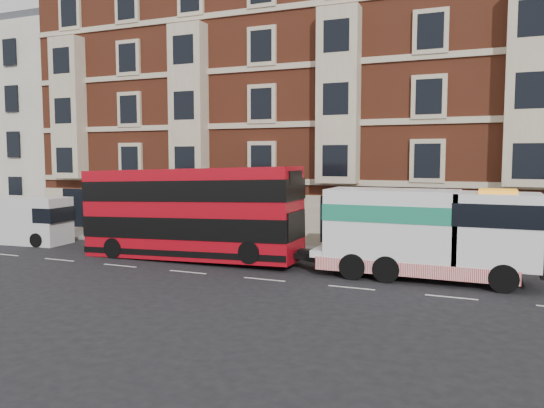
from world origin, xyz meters
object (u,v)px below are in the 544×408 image
at_px(pedestrian, 137,229).
at_px(box_van, 25,220).
at_px(double_decker_bus, 190,212).
at_px(tow_truck, 422,232).

bearing_deg(pedestrian, box_van, -122.73).
bearing_deg(box_van, pedestrian, 16.12).
distance_m(box_van, pedestrian, 7.27).
xyz_separation_m(double_decker_bus, box_van, (-12.72, 0.78, -1.13)).
relative_size(box_van, pedestrian, 3.78).
distance_m(tow_truck, pedestrian, 18.37).
distance_m(double_decker_bus, tow_truck, 12.07).
bearing_deg(double_decker_bus, pedestrian, 150.44).
distance_m(tow_truck, box_van, 24.80).
relative_size(tow_truck, box_van, 1.65).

